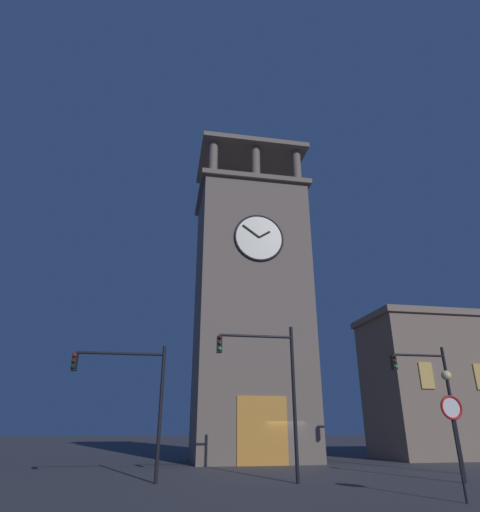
{
  "coord_description": "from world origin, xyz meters",
  "views": [
    {
      "loc": [
        7.85,
        28.24,
        2.18
      ],
      "look_at": [
        2.33,
        -2.55,
        14.87
      ],
      "focal_mm": 29.61,
      "sensor_mm": 36.0,
      "label": 1
    }
  ],
  "objects": [
    {
      "name": "adjacent_wing_building",
      "position": [
        -16.94,
        -2.68,
        5.3
      ],
      "size": [
        17.68,
        6.49,
        10.56
      ],
      "color": "gray",
      "rests_on": "ground_plane"
    },
    {
      "name": "traffic_signal_near",
      "position": [
        9.14,
        8.3,
        3.81
      ],
      "size": [
        4.06,
        0.41,
        5.64
      ],
      "color": "black",
      "rests_on": "ground_plane"
    },
    {
      "name": "no_horn_sign",
      "position": [
        -1.6,
        14.95,
        2.48
      ],
      "size": [
        0.78,
        0.14,
        3.16
      ],
      "color": "black",
      "rests_on": "ground_plane"
    },
    {
      "name": "traffic_signal_mid",
      "position": [
        3.06,
        9.27,
        4.29
      ],
      "size": [
        3.57,
        0.41,
        6.55
      ],
      "color": "black",
      "rests_on": "ground_plane"
    },
    {
      "name": "street_lamp",
      "position": [
        -4.91,
        10.36,
        3.24
      ],
      "size": [
        0.44,
        0.44,
        4.57
      ],
      "color": "black",
      "rests_on": "ground_plane"
    },
    {
      "name": "clocktower",
      "position": [
        1.53,
        -2.53,
        10.63
      ],
      "size": [
        8.7,
        7.21,
        25.97
      ],
      "color": "#75665B",
      "rests_on": "ground_plane"
    },
    {
      "name": "ground_plane",
      "position": [
        0.0,
        0.0,
        0.0
      ],
      "size": [
        200.0,
        200.0,
        0.0
      ],
      "primitive_type": "plane",
      "color": "#424247"
    },
    {
      "name": "traffic_signal_far",
      "position": [
        -6.33,
        7.08,
        4.08
      ],
      "size": [
        3.18,
        0.41,
        6.26
      ],
      "color": "black",
      "rests_on": "ground_plane"
    }
  ]
}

